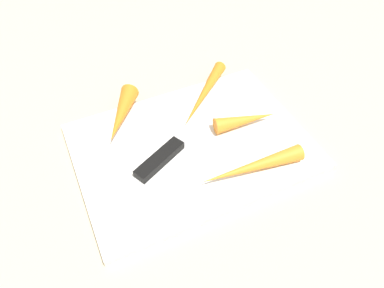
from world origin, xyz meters
name	(u,v)px	position (x,y,z in m)	size (l,w,h in m)	color
ground_plane	(192,149)	(0.00, 0.00, 0.00)	(1.40, 1.40, 0.00)	#C6B793
cutting_board	(192,146)	(0.00, 0.00, 0.01)	(0.36, 0.26, 0.01)	white
knife	(166,154)	(-0.05, -0.01, 0.02)	(0.19, 0.10, 0.01)	#B7B7BC
carrot_longest	(204,93)	(0.07, 0.09, 0.02)	(0.02, 0.02, 0.17)	orange
carrot_shortest	(245,120)	(0.10, 0.00, 0.03)	(0.03, 0.03, 0.10)	orange
carrot_long	(252,167)	(0.06, -0.09, 0.02)	(0.03, 0.03, 0.16)	orange
carrot_short	(121,115)	(-0.08, 0.10, 0.03)	(0.03, 0.03, 0.12)	orange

